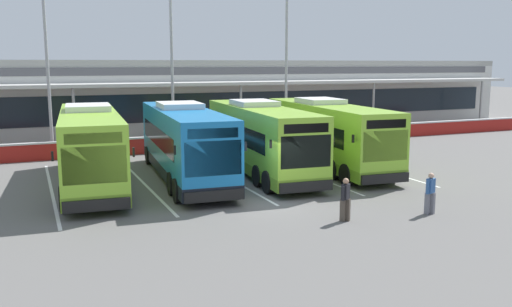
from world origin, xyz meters
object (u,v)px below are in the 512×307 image
(pedestrian_near_bin, at_px, (430,192))
(coach_bus_left_centre, at_px, (184,144))
(lamp_post_centre, at_px, (172,55))
(lamp_post_east, at_px, (286,56))
(pedestrian_in_dark_coat, at_px, (345,198))
(coach_bus_leftmost, at_px, (90,148))
(coach_bus_centre, at_px, (260,139))
(coach_bus_right_centre, at_px, (327,135))
(lamp_post_west, at_px, (47,55))

(pedestrian_near_bin, bearing_deg, coach_bus_left_centre, 124.80)
(coach_bus_left_centre, relative_size, lamp_post_centre, 1.12)
(lamp_post_centre, relative_size, lamp_post_east, 1.00)
(pedestrian_in_dark_coat, relative_size, lamp_post_centre, 0.15)
(pedestrian_in_dark_coat, xyz_separation_m, lamp_post_east, (7.34, 19.78, 5.42))
(coach_bus_leftmost, distance_m, coach_bus_left_centre, 4.49)
(coach_bus_left_centre, relative_size, pedestrian_in_dark_coat, 7.60)
(lamp_post_east, bearing_deg, coach_bus_centre, -122.77)
(coach_bus_centre, relative_size, lamp_post_east, 1.12)
(lamp_post_centre, bearing_deg, pedestrian_near_bin, -77.81)
(coach_bus_leftmost, distance_m, lamp_post_east, 18.71)
(pedestrian_near_bin, bearing_deg, coach_bus_right_centre, 82.56)
(coach_bus_right_centre, xyz_separation_m, pedestrian_in_dark_coat, (-4.83, -9.54, -0.91))
(pedestrian_near_bin, bearing_deg, coach_bus_centre, 105.66)
(coach_bus_centre, distance_m, pedestrian_near_bin, 10.41)
(coach_bus_leftmost, height_order, lamp_post_centre, lamp_post_centre)
(coach_bus_leftmost, relative_size, coach_bus_centre, 1.00)
(coach_bus_centre, bearing_deg, lamp_post_west, 131.34)
(coach_bus_leftmost, relative_size, pedestrian_in_dark_coat, 7.60)
(coach_bus_centre, xyz_separation_m, pedestrian_in_dark_coat, (-0.73, -9.52, -0.91))
(coach_bus_right_centre, height_order, lamp_post_east, lamp_post_east)
(coach_bus_right_centre, height_order, pedestrian_in_dark_coat, coach_bus_right_centre)
(lamp_post_west, bearing_deg, coach_bus_leftmost, -83.37)
(pedestrian_near_bin, distance_m, lamp_post_west, 25.29)
(coach_bus_leftmost, xyz_separation_m, coach_bus_centre, (8.61, -0.37, 0.00))
(coach_bus_leftmost, height_order, coach_bus_left_centre, same)
(coach_bus_centre, height_order, lamp_post_west, lamp_post_west)
(pedestrian_in_dark_coat, distance_m, lamp_post_east, 21.78)
(coach_bus_left_centre, distance_m, coach_bus_right_centre, 8.24)
(coach_bus_centre, distance_m, lamp_post_east, 13.01)
(lamp_post_west, bearing_deg, coach_bus_right_centre, -38.70)
(coach_bus_left_centre, xyz_separation_m, pedestrian_in_dark_coat, (3.41, -9.52, -0.91))
(coach_bus_centre, relative_size, lamp_post_centre, 1.12)
(coach_bus_leftmost, distance_m, pedestrian_near_bin, 15.43)
(coach_bus_centre, relative_size, pedestrian_near_bin, 7.60)
(lamp_post_west, bearing_deg, coach_bus_left_centre, -62.93)
(lamp_post_east, bearing_deg, coach_bus_right_centre, -103.74)
(coach_bus_centre, relative_size, pedestrian_in_dark_coat, 7.60)
(coach_bus_centre, distance_m, pedestrian_in_dark_coat, 9.59)
(coach_bus_right_centre, bearing_deg, lamp_post_west, 141.30)
(coach_bus_leftmost, xyz_separation_m, coach_bus_right_centre, (12.72, -0.34, 0.00))
(lamp_post_west, height_order, lamp_post_centre, same)
(pedestrian_near_bin, relative_size, lamp_post_east, 0.15)
(coach_bus_leftmost, relative_size, coach_bus_left_centre, 1.00)
(pedestrian_in_dark_coat, bearing_deg, coach_bus_leftmost, 128.59)
(pedestrian_near_bin, bearing_deg, lamp_post_west, 120.86)
(coach_bus_left_centre, height_order, lamp_post_east, lamp_post_east)
(lamp_post_west, distance_m, lamp_post_centre, 8.10)
(coach_bus_right_centre, bearing_deg, lamp_post_east, 76.26)
(lamp_post_west, bearing_deg, lamp_post_centre, -0.08)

